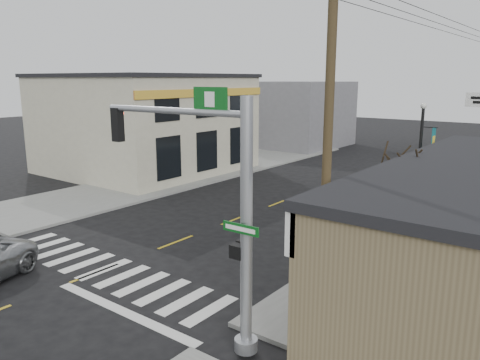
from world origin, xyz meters
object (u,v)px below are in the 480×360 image
Objects in this scene: traffic_signal_pole at (221,197)px; guide_sign at (364,203)px; bare_tree at (402,155)px; utility_pole_near at (328,137)px; lamp_post at (421,152)px; fire_hydrant at (382,268)px.

traffic_signal_pole reaches higher than guide_sign.
utility_pole_near is (-0.64, -4.27, 0.99)m from bare_tree.
bare_tree is (1.87, 7.31, 0.24)m from traffic_signal_pole.
guide_sign is 3.71m from bare_tree.
lamp_post is (0.57, 14.07, -0.62)m from traffic_signal_pole.
traffic_signal_pole is 3.51m from utility_pole_near.
traffic_signal_pole is 1.16× the size of lamp_post.
traffic_signal_pole is 1.24× the size of bare_tree.
traffic_signal_pole is at bearing -107.20° from fire_hydrant.
guide_sign is 0.45× the size of lamp_post.
lamp_post is at bearing 100.85° from bare_tree.
traffic_signal_pole reaches higher than fire_hydrant.
utility_pole_near is at bearing -84.38° from guide_sign.
lamp_post is 11.20m from utility_pole_near.
bare_tree is (-0.02, 1.21, 3.65)m from fire_hydrant.
traffic_signal_pole is 7.24m from fire_hydrant.
guide_sign is 0.48× the size of bare_tree.
fire_hydrant is (1.89, 6.10, -3.40)m from traffic_signal_pole.
traffic_signal_pole is 8.84× the size of fire_hydrant.
guide_sign reaches higher than fire_hydrant.
utility_pole_near is (1.23, 3.05, 1.24)m from traffic_signal_pole.
guide_sign is 0.25× the size of utility_pole_near.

